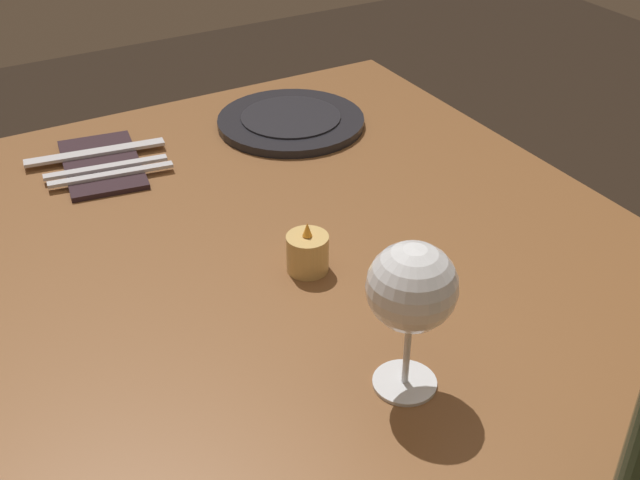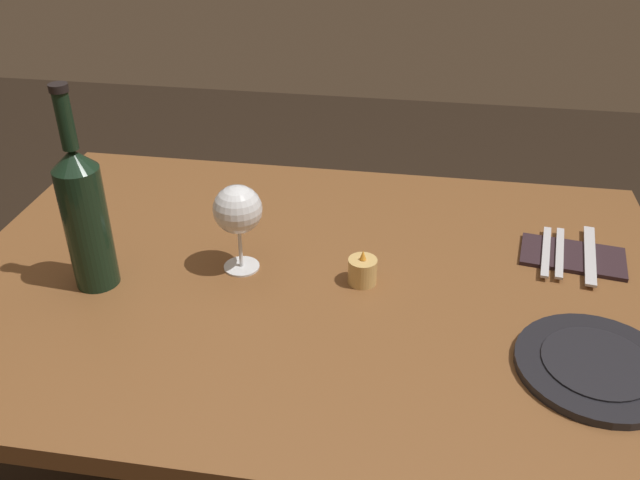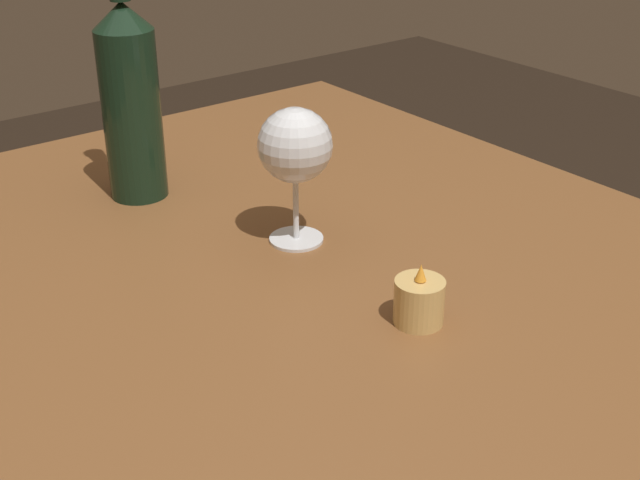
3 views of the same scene
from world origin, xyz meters
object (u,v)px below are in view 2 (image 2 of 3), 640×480
(folded_napkin, at_px, (573,256))
(table_knife, at_px, (590,255))
(wine_bottle, at_px, (85,215))
(fork_outer, at_px, (546,251))
(votive_candle, at_px, (363,270))
(dinner_plate, at_px, (596,366))
(wine_glass_left, at_px, (238,211))
(fork_inner, at_px, (560,252))

(folded_napkin, relative_size, table_knife, 0.97)
(wine_bottle, height_order, fork_outer, wine_bottle)
(votive_candle, relative_size, dinner_plate, 0.28)
(wine_glass_left, height_order, fork_inner, wine_glass_left)
(wine_glass_left, relative_size, table_knife, 0.79)
(votive_candle, bearing_deg, wine_glass_left, 178.06)
(wine_glass_left, xyz_separation_m, dinner_plate, (0.60, -0.18, -0.11))
(dinner_plate, distance_m, fork_outer, 0.32)
(fork_inner, bearing_deg, wine_bottle, -165.37)
(fork_outer, distance_m, table_knife, 0.08)
(wine_bottle, distance_m, folded_napkin, 0.89)
(wine_bottle, bearing_deg, fork_outer, 15.07)
(wine_glass_left, xyz_separation_m, votive_candle, (0.23, -0.01, -0.10))
(fork_inner, bearing_deg, wine_glass_left, -167.43)
(fork_outer, bearing_deg, fork_inner, 0.00)
(votive_candle, relative_size, table_knife, 0.32)
(votive_candle, height_order, folded_napkin, votive_candle)
(wine_glass_left, xyz_separation_m, fork_inner, (0.59, 0.13, -0.11))
(votive_candle, bearing_deg, dinner_plate, -25.29)
(dinner_plate, xyz_separation_m, fork_inner, (-0.01, 0.31, 0.00))
(table_knife, bearing_deg, wine_glass_left, -168.48)
(wine_glass_left, xyz_separation_m, folded_napkin, (0.61, 0.13, -0.12))
(dinner_plate, relative_size, fork_outer, 1.34)
(wine_glass_left, bearing_deg, votive_candle, -1.94)
(table_knife, bearing_deg, votive_candle, -161.60)
(wine_bottle, distance_m, dinner_plate, 0.86)
(fork_inner, bearing_deg, votive_candle, -159.02)
(votive_candle, distance_m, table_knife, 0.44)
(wine_glass_left, distance_m, dinner_plate, 0.64)
(wine_bottle, height_order, folded_napkin, wine_bottle)
(votive_candle, distance_m, fork_inner, 0.39)
(votive_candle, relative_size, folded_napkin, 0.33)
(fork_inner, height_order, fork_outer, same)
(fork_inner, height_order, table_knife, same)
(dinner_plate, bearing_deg, wine_bottle, 173.33)
(dinner_plate, height_order, fork_outer, dinner_plate)
(wine_bottle, bearing_deg, dinner_plate, -6.67)
(wine_bottle, xyz_separation_m, dinner_plate, (0.84, -0.10, -0.13))
(wine_glass_left, xyz_separation_m, fork_outer, (0.56, 0.13, -0.11))
(folded_napkin, relative_size, fork_outer, 1.13)
(fork_outer, xyz_separation_m, table_knife, (0.08, 0.00, 0.00))
(dinner_plate, distance_m, folded_napkin, 0.31)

